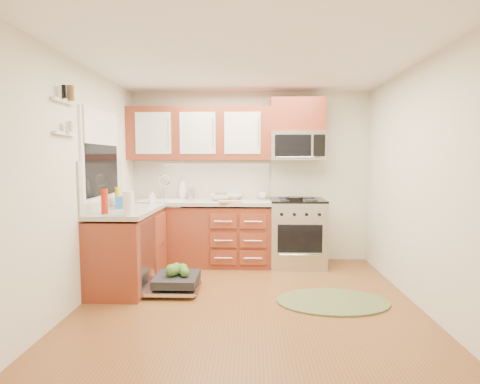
{
  "coord_description": "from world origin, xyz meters",
  "views": [
    {
      "loc": [
        0.03,
        -3.85,
        1.51
      ],
      "look_at": [
        -0.12,
        0.85,
        1.1
      ],
      "focal_mm": 28.0,
      "sensor_mm": 36.0,
      "label": 1
    }
  ],
  "objects_px": {
    "bowl_b": "(220,197)",
    "rug": "(333,301)",
    "dishwasher": "(174,283)",
    "microwave": "(297,146)",
    "upper_cabinets": "(199,134)",
    "paper_towel_roll": "(128,203)",
    "skillet": "(294,198)",
    "sink": "(162,209)",
    "stock_pot": "(221,197)",
    "bowl_a": "(232,197)",
    "cutting_board": "(230,201)",
    "cup": "(263,196)",
    "range": "(297,232)"
  },
  "relations": [
    {
      "from": "skillet",
      "to": "bowl_a",
      "type": "height_order",
      "value": "bowl_a"
    },
    {
      "from": "bowl_b",
      "to": "rug",
      "type": "bearing_deg",
      "value": -47.24
    },
    {
      "from": "paper_towel_roll",
      "to": "sink",
      "type": "bearing_deg",
      "value": 90.0
    },
    {
      "from": "bowl_a",
      "to": "bowl_b",
      "type": "bearing_deg",
      "value": -133.69
    },
    {
      "from": "sink",
      "to": "cup",
      "type": "bearing_deg",
      "value": 9.01
    },
    {
      "from": "dishwasher",
      "to": "cutting_board",
      "type": "relative_size",
      "value": 2.31
    },
    {
      "from": "upper_cabinets",
      "to": "rug",
      "type": "bearing_deg",
      "value": -43.83
    },
    {
      "from": "stock_pot",
      "to": "cutting_board",
      "type": "bearing_deg",
      "value": -57.25
    },
    {
      "from": "dishwasher",
      "to": "sink",
      "type": "bearing_deg",
      "value": 109.2
    },
    {
      "from": "cutting_board",
      "to": "bowl_a",
      "type": "xyz_separation_m",
      "value": [
        0.01,
        0.38,
        0.03
      ]
    },
    {
      "from": "dishwasher",
      "to": "cup",
      "type": "height_order",
      "value": "cup"
    },
    {
      "from": "stock_pot",
      "to": "skillet",
      "type": "bearing_deg",
      "value": -7.71
    },
    {
      "from": "sink",
      "to": "rug",
      "type": "relative_size",
      "value": 0.52
    },
    {
      "from": "dishwasher",
      "to": "bowl_a",
      "type": "bearing_deg",
      "value": 65.31
    },
    {
      "from": "skillet",
      "to": "upper_cabinets",
      "type": "bearing_deg",
      "value": 168.4
    },
    {
      "from": "sink",
      "to": "bowl_b",
      "type": "height_order",
      "value": "bowl_b"
    },
    {
      "from": "microwave",
      "to": "bowl_a",
      "type": "bearing_deg",
      "value": 176.96
    },
    {
      "from": "skillet",
      "to": "cup",
      "type": "xyz_separation_m",
      "value": [
        -0.42,
        0.35,
        0.0
      ]
    },
    {
      "from": "range",
      "to": "dishwasher",
      "type": "height_order",
      "value": "range"
    },
    {
      "from": "range",
      "to": "bowl_b",
      "type": "xyz_separation_m",
      "value": [
        -1.1,
        0.01,
        0.5
      ]
    },
    {
      "from": "bowl_a",
      "to": "microwave",
      "type": "bearing_deg",
      "value": -3.04
    },
    {
      "from": "range",
      "to": "microwave",
      "type": "height_order",
      "value": "microwave"
    },
    {
      "from": "rug",
      "to": "bowl_b",
      "type": "distance_m",
      "value": 2.16
    },
    {
      "from": "microwave",
      "to": "bowl_b",
      "type": "distance_m",
      "value": 1.32
    },
    {
      "from": "upper_cabinets",
      "to": "range",
      "type": "relative_size",
      "value": 2.16
    },
    {
      "from": "upper_cabinets",
      "to": "stock_pot",
      "type": "xyz_separation_m",
      "value": [
        0.32,
        -0.14,
        -0.89
      ]
    },
    {
      "from": "bowl_b",
      "to": "bowl_a",
      "type": "bearing_deg",
      "value": 46.31
    },
    {
      "from": "upper_cabinets",
      "to": "paper_towel_roll",
      "type": "xyz_separation_m",
      "value": [
        -0.52,
        -1.59,
        -0.82
      ]
    },
    {
      "from": "range",
      "to": "rug",
      "type": "bearing_deg",
      "value": -81.39
    },
    {
      "from": "microwave",
      "to": "sink",
      "type": "xyz_separation_m",
      "value": [
        -1.93,
        -0.13,
        -0.9
      ]
    },
    {
      "from": "stock_pot",
      "to": "cutting_board",
      "type": "relative_size",
      "value": 0.62
    },
    {
      "from": "range",
      "to": "bowl_b",
      "type": "bearing_deg",
      "value": 179.57
    },
    {
      "from": "rug",
      "to": "cup",
      "type": "xyz_separation_m",
      "value": [
        -0.69,
        1.63,
        0.97
      ]
    },
    {
      "from": "rug",
      "to": "skillet",
      "type": "bearing_deg",
      "value": 102.09
    },
    {
      "from": "cutting_board",
      "to": "dishwasher",
      "type": "bearing_deg",
      "value": -122.71
    },
    {
      "from": "dishwasher",
      "to": "bowl_b",
      "type": "xyz_separation_m",
      "value": [
        0.44,
        1.14,
        0.87
      ]
    },
    {
      "from": "dishwasher",
      "to": "bowl_a",
      "type": "relative_size",
      "value": 2.4
    },
    {
      "from": "dishwasher",
      "to": "bowl_a",
      "type": "height_order",
      "value": "bowl_a"
    },
    {
      "from": "dishwasher",
      "to": "rug",
      "type": "distance_m",
      "value": 1.78
    },
    {
      "from": "upper_cabinets",
      "to": "dishwasher",
      "type": "xyz_separation_m",
      "value": [
        -0.13,
        -1.27,
        -1.77
      ]
    },
    {
      "from": "sink",
      "to": "bowl_b",
      "type": "relative_size",
      "value": 2.11
    },
    {
      "from": "paper_towel_roll",
      "to": "skillet",
      "type": "bearing_deg",
      "value": 35.2
    },
    {
      "from": "paper_towel_roll",
      "to": "cup",
      "type": "distance_m",
      "value": 2.21
    },
    {
      "from": "microwave",
      "to": "rug",
      "type": "xyz_separation_m",
      "value": [
        0.21,
        -1.53,
        -1.69
      ]
    },
    {
      "from": "bowl_a",
      "to": "upper_cabinets",
      "type": "bearing_deg",
      "value": -176.91
    },
    {
      "from": "sink",
      "to": "paper_towel_roll",
      "type": "xyz_separation_m",
      "value": [
        0.0,
        -1.44,
        0.25
      ]
    },
    {
      "from": "cutting_board",
      "to": "cup",
      "type": "relative_size",
      "value": 2.3
    },
    {
      "from": "microwave",
      "to": "sink",
      "type": "distance_m",
      "value": 2.13
    },
    {
      "from": "paper_towel_roll",
      "to": "rug",
      "type": "bearing_deg",
      "value": 1.11
    },
    {
      "from": "upper_cabinets",
      "to": "paper_towel_roll",
      "type": "relative_size",
      "value": 8.11
    }
  ]
}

